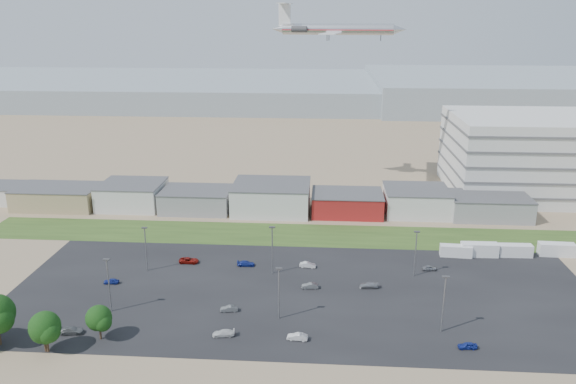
# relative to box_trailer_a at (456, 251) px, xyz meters

# --- Properties ---
(ground) EXTENTS (700.00, 700.00, 0.00)m
(ground) POSITION_rel_box_trailer_a_xyz_m (-40.86, -40.84, -1.37)
(ground) COLOR #967A5F
(ground) RESTS_ON ground
(parking_lot) EXTENTS (120.00, 50.00, 0.01)m
(parking_lot) POSITION_rel_box_trailer_a_xyz_m (-35.86, -20.84, -1.37)
(parking_lot) COLOR black
(parking_lot) RESTS_ON ground
(grass_strip) EXTENTS (160.00, 16.00, 0.02)m
(grass_strip) POSITION_rel_box_trailer_a_xyz_m (-40.86, 11.16, -1.36)
(grass_strip) COLOR #2E4B1C
(grass_strip) RESTS_ON ground
(hills_backdrop) EXTENTS (700.00, 200.00, 9.00)m
(hills_backdrop) POSITION_rel_box_trailer_a_xyz_m (-0.86, 274.16, 3.13)
(hills_backdrop) COLOR gray
(hills_backdrop) RESTS_ON ground
(building_row) EXTENTS (170.00, 20.00, 8.00)m
(building_row) POSITION_rel_box_trailer_a_xyz_m (-57.86, 30.16, 2.63)
(building_row) COLOR silver
(building_row) RESTS_ON ground
(box_trailer_a) EXTENTS (7.48, 2.81, 2.75)m
(box_trailer_a) POSITION_rel_box_trailer_a_xyz_m (0.00, 0.00, 0.00)
(box_trailer_a) COLOR silver
(box_trailer_a) RESTS_ON ground
(box_trailer_b) EXTENTS (8.57, 2.78, 3.20)m
(box_trailer_b) POSITION_rel_box_trailer_a_xyz_m (5.62, 0.64, 0.23)
(box_trailer_b) COLOR silver
(box_trailer_b) RESTS_ON ground
(box_trailer_c) EXTENTS (7.80, 2.57, 2.91)m
(box_trailer_c) POSITION_rel_box_trailer_a_xyz_m (14.07, 1.05, 0.08)
(box_trailer_c) COLOR silver
(box_trailer_c) RESTS_ON ground
(box_trailer_d) EXTENTS (8.35, 2.90, 3.10)m
(box_trailer_d) POSITION_rel_box_trailer_a_xyz_m (23.99, 2.09, 0.17)
(box_trailer_d) COLOR silver
(box_trailer_d) RESTS_ON ground
(tree_mid) EXTENTS (4.67, 4.67, 7.01)m
(tree_mid) POSITION_rel_box_trailer_a_xyz_m (-78.07, -45.34, 2.13)
(tree_mid) COLOR black
(tree_mid) RESTS_ON ground
(tree_right) EXTENTS (5.61, 5.61, 8.41)m
(tree_right) POSITION_rel_box_trailer_a_xyz_m (-77.62, -45.42, 2.83)
(tree_right) COLOR black
(tree_right) RESTS_ON ground
(tree_near) EXTENTS (4.86, 4.86, 7.29)m
(tree_near) POSITION_rel_box_trailer_a_xyz_m (-70.22, -40.93, 2.27)
(tree_near) COLOR black
(tree_near) RESTS_ON ground
(lightpole_front_l) EXTENTS (1.29, 0.54, 10.92)m
(lightpole_front_l) POSITION_rel_box_trailer_a_xyz_m (-71.98, -31.17, 4.09)
(lightpole_front_l) COLOR slate
(lightpole_front_l) RESTS_ON ground
(lightpole_front_m) EXTENTS (1.22, 0.51, 10.38)m
(lightpole_front_m) POSITION_rel_box_trailer_a_xyz_m (-39.42, -31.70, 3.81)
(lightpole_front_m) COLOR slate
(lightpole_front_m) RESTS_ON ground
(lightpole_front_r) EXTENTS (1.29, 0.54, 10.93)m
(lightpole_front_r) POSITION_rel_box_trailer_a_xyz_m (-9.82, -34.26, 4.09)
(lightpole_front_r) COLOR slate
(lightpole_front_r) RESTS_ON ground
(lightpole_back_l) EXTENTS (1.21, 0.51, 10.32)m
(lightpole_back_l) POSITION_rel_box_trailer_a_xyz_m (-70.64, -12.75, 3.79)
(lightpole_back_l) COLOR slate
(lightpole_back_l) RESTS_ON ground
(lightpole_back_m) EXTENTS (1.30, 0.54, 11.01)m
(lightpole_back_m) POSITION_rel_box_trailer_a_xyz_m (-42.54, -12.23, 4.13)
(lightpole_back_m) COLOR slate
(lightpole_back_m) RESTS_ON ground
(lightpole_back_r) EXTENTS (1.23, 0.51, 10.44)m
(lightpole_back_r) POSITION_rel_box_trailer_a_xyz_m (-11.38, -11.37, 3.85)
(lightpole_back_r) COLOR slate
(lightpole_back_r) RESTS_ON ground
(airliner) EXTENTS (45.79, 34.86, 12.33)m
(airliner) POSITION_rel_box_trailer_a_xyz_m (-28.51, 53.70, 49.53)
(airliner) COLOR silver
(parked_car_2) EXTENTS (3.33, 1.50, 1.11)m
(parked_car_2) POSITION_rel_box_trailer_a_xyz_m (-6.39, -39.54, -0.82)
(parked_car_2) COLOR navy
(parked_car_2) RESTS_ON ground
(parked_car_3) EXTENTS (4.13, 2.10, 1.15)m
(parked_car_3) POSITION_rel_box_trailer_a_xyz_m (-48.78, -38.49, -0.80)
(parked_car_3) COLOR silver
(parked_car_3) RESTS_ON ground
(parked_car_4) EXTENTS (3.53, 1.63, 1.12)m
(parked_car_4) POSITION_rel_box_trailer_a_xyz_m (-49.29, -29.68, -0.81)
(parked_car_4) COLOR #595B5E
(parked_car_4) RESTS_ON ground
(parked_car_5) EXTENTS (3.27, 1.42, 1.10)m
(parked_car_5) POSITION_rel_box_trailer_a_xyz_m (-76.37, -19.68, -0.82)
(parked_car_5) COLOR navy
(parked_car_5) RESTS_ON ground
(parked_car_6) EXTENTS (4.08, 1.80, 1.16)m
(parked_car_6) POSITION_rel_box_trailer_a_xyz_m (-48.95, -8.81, -0.79)
(parked_car_6) COLOR navy
(parked_car_6) RESTS_ON ground
(parked_car_7) EXTENTS (3.60, 1.45, 1.16)m
(parked_car_7) POSITION_rel_box_trailer_a_xyz_m (-34.00, -18.98, -0.79)
(parked_car_7) COLOR #595B5E
(parked_car_7) RESTS_ON ground
(parked_car_8) EXTENTS (3.36, 1.62, 1.11)m
(parked_car_8) POSITION_rel_box_trailer_a_xyz_m (-7.60, -8.34, -0.82)
(parked_car_8) COLOR #A5A5AA
(parked_car_8) RESTS_ON ground
(parked_car_9) EXTENTS (4.52, 2.11, 1.25)m
(parked_car_9) POSITION_rel_box_trailer_a_xyz_m (-62.33, -8.13, -0.75)
(parked_car_9) COLOR maroon
(parked_car_9) RESTS_ON ground
(parked_car_10) EXTENTS (4.46, 2.17, 1.25)m
(parked_car_10) POSITION_rel_box_trailer_a_xyz_m (-76.09, -39.60, -0.75)
(parked_car_10) COLOR #595B5E
(parked_car_10) RESTS_ON ground
(parked_car_11) EXTENTS (3.80, 1.70, 1.21)m
(parked_car_11) POSITION_rel_box_trailer_a_xyz_m (-34.84, -8.66, -0.77)
(parked_car_11) COLOR silver
(parked_car_11) RESTS_ON ground
(parked_car_12) EXTENTS (4.00, 1.70, 1.15)m
(parked_car_12) POSITION_rel_box_trailer_a_xyz_m (-21.72, -17.86, -0.80)
(parked_car_12) COLOR #A5A5AA
(parked_car_12) RESTS_ON ground
(parked_car_13) EXTENTS (3.73, 1.56, 1.20)m
(parked_car_13) POSITION_rel_box_trailer_a_xyz_m (-35.60, -38.82, -0.77)
(parked_car_13) COLOR silver
(parked_car_13) RESTS_ON ground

